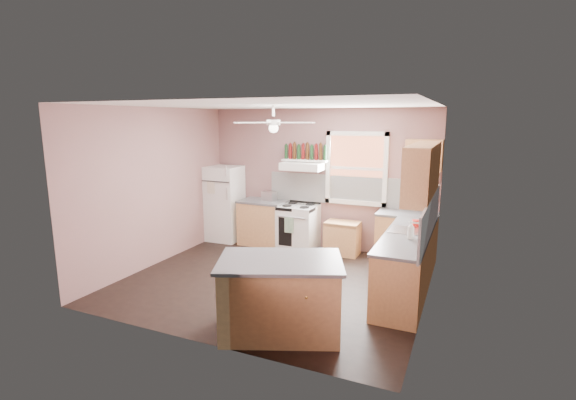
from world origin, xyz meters
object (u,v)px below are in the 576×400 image
at_px(refrigerator, 225,203).
at_px(toaster, 269,196).
at_px(island, 280,298).
at_px(stove, 298,227).
at_px(cart, 342,238).

height_order(refrigerator, toaster, refrigerator).
distance_m(refrigerator, toaster, 1.03).
bearing_deg(island, stove, 86.33).
relative_size(toaster, cart, 0.45).
height_order(cart, island, island).
bearing_deg(toaster, cart, 13.81).
bearing_deg(refrigerator, cart, -0.32).
height_order(toaster, stove, toaster).
xyz_separation_m(cart, island, (0.16, -3.12, 0.12)).
distance_m(toaster, island, 3.59).
distance_m(stove, cart, 0.89).
xyz_separation_m(stove, cart, (0.88, 0.01, -0.12)).
xyz_separation_m(refrigerator, stove, (1.65, 0.04, -0.34)).
height_order(toaster, island, toaster).
distance_m(refrigerator, cart, 2.57).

